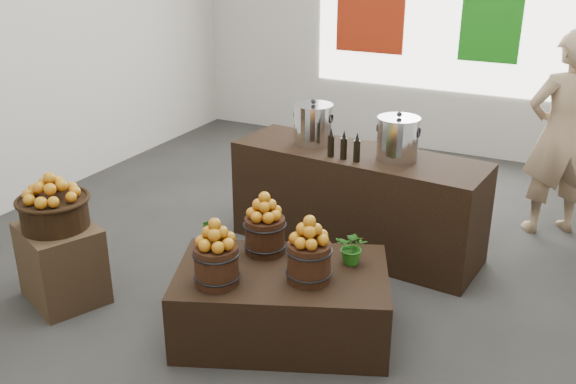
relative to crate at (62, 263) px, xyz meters
The scene contains 19 objects.
ground 1.91m from the crate, 48.47° to the left, with size 7.00×7.00×0.00m, color #31312F.
deco_green_right 5.52m from the crate, 66.22° to the left, with size 0.70×0.04×1.00m, color #167812.
crate is the anchor object (origin of this frame).
wicker_basket 0.42m from the crate, ahead, with size 0.49×0.49×0.22m, color black.
apples_in_basket 0.63m from the crate, ahead, with size 0.38×0.38×0.20m, color #8D0C04, non-canonical shape.
display_table 1.75m from the crate, 11.14° to the left, with size 1.44×0.89×0.50m, color black.
apple_bucket_front_left 1.45m from the crate, ahead, with size 0.29×0.29×0.27m, color #341C0E.
apples_in_bucket_front_left 1.52m from the crate, ahead, with size 0.22×0.22×0.19m, color #8D0C04, non-canonical shape.
apple_bucket_front_right 1.98m from the crate, ahead, with size 0.29×0.29×0.27m, color #341C0E.
apples_in_bucket_front_right 2.03m from the crate, ahead, with size 0.22×0.22×0.19m, color #8D0C04, non-canonical shape.
apple_bucket_rear 1.61m from the crate, 19.69° to the left, with size 0.29×0.29×0.27m, color #341C0E.
apples_in_bucket_rear 1.67m from the crate, 19.69° to the left, with size 0.22×0.22×0.19m, color #8D0C04, non-canonical shape.
herb_garnish_right 2.23m from the crate, 17.23° to the left, with size 0.23×0.20×0.25m, color #1E5E13.
herb_garnish_left 1.25m from the crate, 15.41° to the left, with size 0.16×0.13×0.29m, color #1E5E13.
counter 2.49m from the crate, 47.36° to the left, with size 2.20×0.70×0.90m, color black.
stock_pot_left 2.37m from the crate, 56.53° to the left, with size 0.34×0.34×0.34m, color silver.
stock_pot_center 2.82m from the crate, 41.47° to the left, with size 0.34×0.34×0.34m, color silver.
oil_cruets 2.43m from the crate, 44.07° to the left, with size 0.24×0.06×0.25m, color black, non-canonical shape.
shopper 4.42m from the crate, 43.08° to the left, with size 0.69×0.45×1.89m, color #93795A.
Camera 1 is at (2.23, -4.50, 2.64)m, focal length 40.00 mm.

